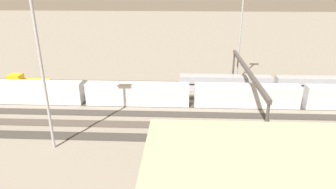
{
  "coord_description": "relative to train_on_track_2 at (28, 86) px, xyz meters",
  "views": [
    {
      "loc": [
        2.65,
        61.85,
        27.0
      ],
      "look_at": [
        5.49,
        -0.18,
        2.5
      ],
      "focal_mm": 31.86,
      "sensor_mm": 36.0,
      "label": 1
    }
  ],
  "objects": [
    {
      "name": "track_bed_0",
      "position": [
        -40.03,
        -10.0,
        -2.1
      ],
      "size": [
        140.0,
        2.8,
        0.12
      ],
      "primitive_type": "cube",
      "color": "#4C443D",
      "rests_on": "ground_plane"
    },
    {
      "name": "track_bed_6",
      "position": [
        -40.03,
        20.0,
        -2.1
      ],
      "size": [
        140.0,
        2.8,
        0.12
      ],
      "primitive_type": "cube",
      "color": "#3D3833",
      "rests_on": "ground_plane"
    },
    {
      "name": "track_bed_4",
      "position": [
        -40.03,
        10.0,
        -2.1
      ],
      "size": [
        140.0,
        2.8,
        0.12
      ],
      "primitive_type": "cube",
      "color": "#3D3833",
      "rests_on": "ground_plane"
    },
    {
      "name": "train_on_track_3",
      "position": [
        -39.83,
        5.0,
        0.46
      ],
      "size": [
        95.6,
        3.0,
        5.0
      ],
      "color": "silver",
      "rests_on": "ground_plane"
    },
    {
      "name": "signal_gantry",
      "position": [
        -51.62,
        5.0,
        5.5
      ],
      "size": [
        0.7,
        35.0,
        8.8
      ],
      "color": "#4C4742",
      "rests_on": "ground_plane"
    },
    {
      "name": "track_bed_3",
      "position": [
        -40.03,
        5.0,
        -2.1
      ],
      "size": [
        140.0,
        2.8,
        0.12
      ],
      "primitive_type": "cube",
      "color": "#3D3833",
      "rests_on": "ground_plane"
    },
    {
      "name": "track_bed_2",
      "position": [
        -40.03,
        0.0,
        -2.1
      ],
      "size": [
        140.0,
        2.8,
        0.12
      ],
      "primitive_type": "cube",
      "color": "#4C443D",
      "rests_on": "ground_plane"
    },
    {
      "name": "light_mast_0",
      "position": [
        -52.97,
        -13.5,
        13.04
      ],
      "size": [
        2.8,
        0.7,
        23.32
      ],
      "color": "#9EA0A5",
      "rests_on": "ground_plane"
    },
    {
      "name": "light_mast_1",
      "position": [
        -16.04,
        23.93,
        16.29
      ],
      "size": [
        2.8,
        0.7,
        29.26
      ],
      "color": "#9EA0A5",
      "rests_on": "ground_plane"
    },
    {
      "name": "train_on_track_2",
      "position": [
        0.0,
        0.0,
        0.0
      ],
      "size": [
        10.0,
        3.0,
        5.0
      ],
      "color": "gold",
      "rests_on": "ground_plane"
    },
    {
      "name": "train_on_track_1",
      "position": [
        -70.55,
        -5.0,
        -0.05
      ],
      "size": [
        66.4,
        3.06,
        4.4
      ],
      "color": "#1E6B9E",
      "rests_on": "ground_plane"
    },
    {
      "name": "ground_plane",
      "position": [
        -40.03,
        5.0,
        -2.16
      ],
      "size": [
        400.0,
        400.0,
        0.0
      ],
      "primitive_type": "plane",
      "color": "gray"
    },
    {
      "name": "track_bed_5",
      "position": [
        -40.03,
        15.0,
        -2.1
      ],
      "size": [
        140.0,
        2.8,
        0.12
      ],
      "primitive_type": "cube",
      "color": "#4C443D",
      "rests_on": "ground_plane"
    },
    {
      "name": "track_bed_1",
      "position": [
        -40.03,
        -5.0,
        -2.1
      ],
      "size": [
        140.0,
        2.8,
        0.12
      ],
      "primitive_type": "cube",
      "color": "#4C443D",
      "rests_on": "ground_plane"
    }
  ]
}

